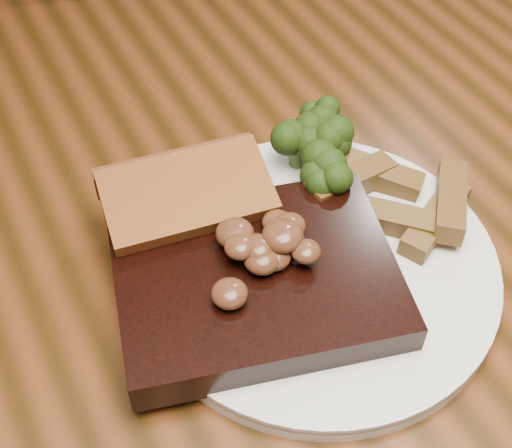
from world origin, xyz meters
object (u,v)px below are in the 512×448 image
Objects in this scene: plate at (317,269)px; potato_wedges at (390,205)px; chair_far at (137,60)px; steak at (256,280)px; garlic_bread at (190,217)px; dining_table at (256,302)px.

potato_wedges reaches higher than plate.
chair_far is 3.62× the size of plate.
chair_far is 0.66m from plate.
chair_far is at bearing 93.70° from steak.
potato_wedges is at bearing 22.37° from steak.
plate is at bearing -39.08° from garlic_bread.
steak is (-0.03, -0.06, 0.12)m from dining_table.
garlic_bread is (-0.02, 0.08, -0.00)m from steak.
dining_table is at bearing 98.26° from chair_far.
chair_far reaches higher than steak.
dining_table is 0.58m from chair_far.
chair_far is at bearing 80.91° from dining_table.
steak is 0.13m from potato_wedges.
garlic_bread is (-0.05, 0.02, 0.12)m from dining_table.
steak reaches higher than plate.
plate is at bearing 101.06° from chair_far.
garlic_bread is at bearing 93.15° from chair_far.
chair_far reaches higher than garlic_bread.
dining_table is 8.38× the size of steak.
potato_wedges is at bearing -23.31° from dining_table.
garlic_bread is at bearing 158.16° from dining_table.
garlic_bread is at bearing 116.92° from steak.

